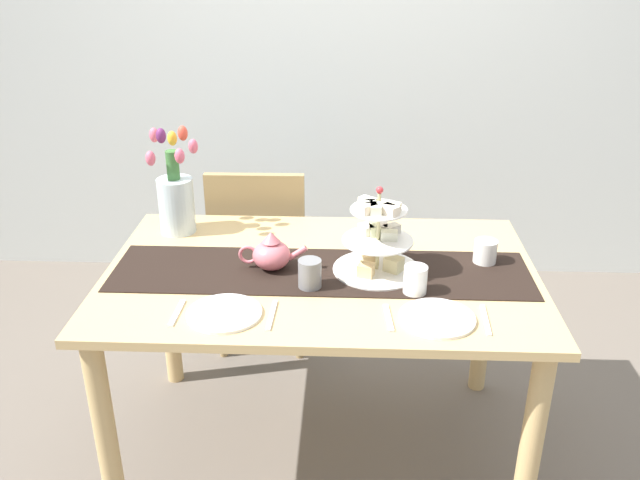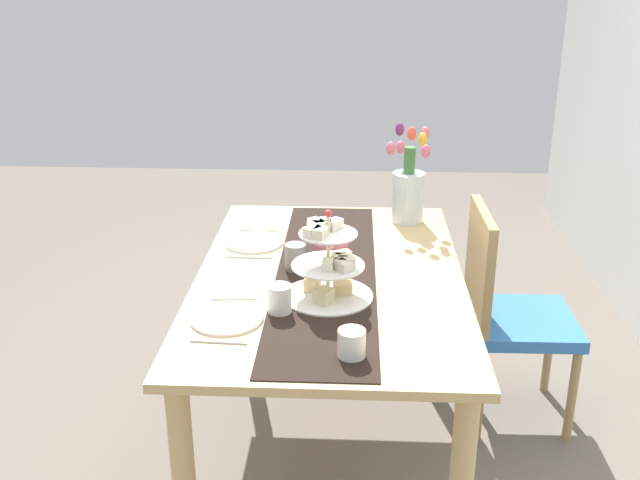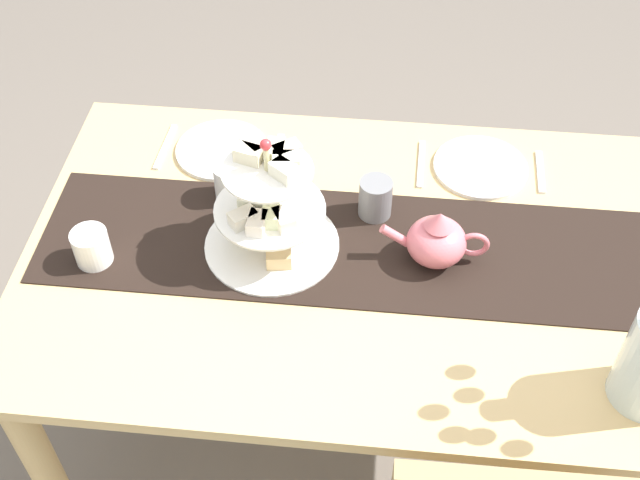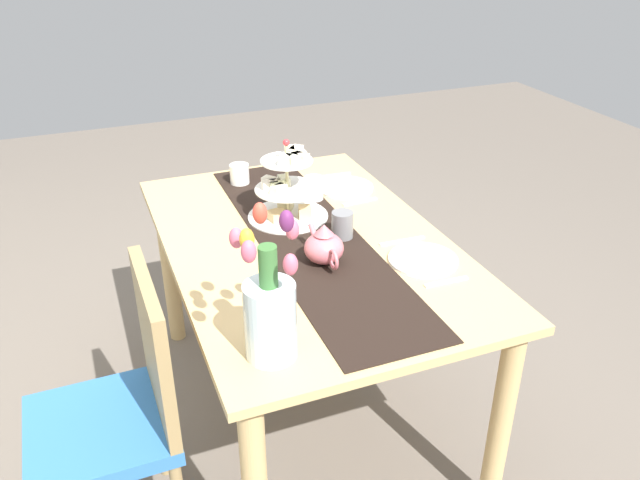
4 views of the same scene
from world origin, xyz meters
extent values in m
plane|color=#6B6056|center=(0.00, 0.00, 0.00)|extent=(8.00, 8.00, 0.00)
cube|color=tan|center=(0.00, 0.00, 0.75)|extent=(1.48, 0.94, 0.03)
cylinder|color=tan|center=(-0.67, -0.40, 0.37)|extent=(0.07, 0.07, 0.74)
cylinder|color=tan|center=(0.67, -0.40, 0.37)|extent=(0.07, 0.07, 0.74)
cylinder|color=tan|center=(0.67, 0.40, 0.37)|extent=(0.07, 0.07, 0.74)
cube|color=black|center=(0.00, -0.01, 0.77)|extent=(1.42, 0.35, 0.00)
cylinder|color=beige|center=(0.19, 0.00, 0.91)|extent=(0.01, 0.01, 0.28)
cylinder|color=white|center=(0.19, 0.00, 0.78)|extent=(0.30, 0.30, 0.01)
cylinder|color=white|center=(0.19, 0.00, 0.89)|extent=(0.24, 0.24, 0.01)
cylinder|color=white|center=(0.19, 0.00, 1.00)|extent=(0.19, 0.19, 0.01)
cube|color=beige|center=(0.25, -0.01, 0.80)|extent=(0.07, 0.07, 0.05)
cube|color=#E1BC7F|center=(0.17, 0.05, 0.80)|extent=(0.06, 0.07, 0.04)
cube|color=#E9C485|center=(0.15, -0.05, 0.80)|extent=(0.06, 0.06, 0.04)
cube|color=#EBE9CA|center=(0.23, 0.00, 0.90)|extent=(0.06, 0.04, 0.03)
cube|color=silver|center=(0.24, 0.05, 0.90)|extent=(0.07, 0.06, 0.03)
cube|color=silver|center=(0.21, 0.06, 0.90)|extent=(0.04, 0.06, 0.03)
cube|color=beige|center=(0.18, 0.04, 0.90)|extent=(0.04, 0.06, 0.03)
cube|color=beige|center=(0.15, 0.05, 0.90)|extent=(0.06, 0.07, 0.03)
cube|color=beige|center=(0.15, 0.02, 1.01)|extent=(0.07, 0.06, 0.03)
cube|color=silver|center=(0.15, -0.01, 1.01)|extent=(0.06, 0.04, 0.03)
cube|color=beige|center=(0.15, -0.04, 1.01)|extent=(0.07, 0.06, 0.03)
cube|color=beige|center=(0.18, -0.04, 1.01)|extent=(0.04, 0.06, 0.03)
cube|color=#F3E2C9|center=(0.22, -0.05, 1.01)|extent=(0.07, 0.07, 0.03)
cube|color=beige|center=(0.23, -0.03, 1.01)|extent=(0.06, 0.05, 0.03)
sphere|color=red|center=(0.19, 0.00, 1.06)|extent=(0.02, 0.02, 0.02)
ellipsoid|color=#D66B75|center=(-0.17, 0.00, 0.82)|extent=(0.13, 0.13, 0.10)
cone|color=#D66B75|center=(-0.17, 0.00, 0.89)|extent=(0.06, 0.06, 0.04)
cylinder|color=#D66B75|center=(-0.08, 0.00, 0.83)|extent=(0.07, 0.02, 0.06)
torus|color=#D66B75|center=(-0.25, 0.00, 0.82)|extent=(0.07, 0.01, 0.07)
cylinder|color=white|center=(0.57, 0.08, 0.81)|extent=(0.08, 0.08, 0.08)
cylinder|color=white|center=(-0.28, -0.31, 0.77)|extent=(0.23, 0.23, 0.01)
cube|color=silver|center=(-0.43, -0.31, 0.77)|extent=(0.02, 0.15, 0.01)
cube|color=silver|center=(-0.14, -0.31, 0.77)|extent=(0.02, 0.17, 0.01)
cylinder|color=white|center=(0.36, -0.31, 0.77)|extent=(0.23, 0.23, 0.01)
cube|color=silver|center=(0.22, -0.31, 0.77)|extent=(0.03, 0.15, 0.01)
cube|color=silver|center=(0.51, -0.31, 0.77)|extent=(0.02, 0.17, 0.01)
cylinder|color=slate|center=(-0.03, -0.13, 0.82)|extent=(0.08, 0.08, 0.09)
cylinder|color=white|center=(0.31, -0.15, 0.82)|extent=(0.08, 0.08, 0.09)
camera|label=1|loc=(0.09, -2.05, 1.83)|focal=37.65mm
camera|label=2|loc=(2.39, 0.08, 1.84)|focal=41.32mm
camera|label=3|loc=(-0.04, 1.20, 2.09)|focal=45.22mm
camera|label=4|loc=(-1.87, 0.69, 1.83)|focal=36.24mm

